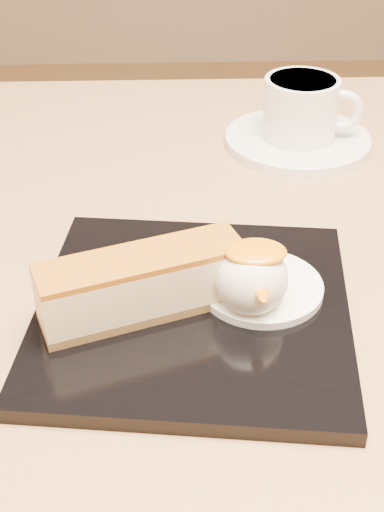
{
  "coord_description": "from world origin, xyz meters",
  "views": [
    {
      "loc": [
        -0.05,
        -0.46,
        1.05
      ],
      "look_at": [
        -0.04,
        -0.05,
        0.76
      ],
      "focal_mm": 50.0,
      "sensor_mm": 36.0,
      "label": 1
    }
  ],
  "objects_px": {
    "table": "(228,399)",
    "dessert_plate": "(193,311)",
    "cheesecake": "(142,284)",
    "coffee_cup": "(302,107)",
    "ice_cream_scoop": "(252,279)",
    "saucer": "(297,140)"
  },
  "relations": [
    {
      "from": "saucer",
      "to": "table",
      "type": "bearing_deg",
      "value": -111.86
    },
    {
      "from": "ice_cream_scoop",
      "to": "coffee_cup",
      "type": "bearing_deg",
      "value": 74.06
    },
    {
      "from": "dessert_plate",
      "to": "coffee_cup",
      "type": "xyz_separation_m",
      "value": [
        0.12,
        0.28,
        0.04
      ]
    },
    {
      "from": "table",
      "to": "dessert_plate",
      "type": "xyz_separation_m",
      "value": [
        -0.04,
        -0.07,
        0.16
      ]
    },
    {
      "from": "coffee_cup",
      "to": "saucer",
      "type": "bearing_deg",
      "value": -180.0
    },
    {
      "from": "table",
      "to": "coffee_cup",
      "type": "relative_size",
      "value": 7.94
    },
    {
      "from": "cheesecake",
      "to": "table",
      "type": "bearing_deg",
      "value": 26.85
    },
    {
      "from": "ice_cream_scoop",
      "to": "saucer",
      "type": "xyz_separation_m",
      "value": [
        0.08,
        0.28,
        -0.03
      ]
    },
    {
      "from": "cheesecake",
      "to": "coffee_cup",
      "type": "xyz_separation_m",
      "value": [
        0.16,
        0.28,
        0.01
      ]
    },
    {
      "from": "table",
      "to": "saucer",
      "type": "bearing_deg",
      "value": 68.14
    },
    {
      "from": "table",
      "to": "saucer",
      "type": "relative_size",
      "value": 5.33
    },
    {
      "from": "coffee_cup",
      "to": "table",
      "type": "bearing_deg",
      "value": -102.31
    },
    {
      "from": "coffee_cup",
      "to": "dessert_plate",
      "type": "bearing_deg",
      "value": -103.48
    },
    {
      "from": "table",
      "to": "ice_cream_scoop",
      "type": "height_order",
      "value": "ice_cream_scoop"
    },
    {
      "from": "cheesecake",
      "to": "coffee_cup",
      "type": "relative_size",
      "value": 1.46
    },
    {
      "from": "cheesecake",
      "to": "ice_cream_scoop",
      "type": "height_order",
      "value": "ice_cream_scoop"
    },
    {
      "from": "cheesecake",
      "to": "dessert_plate",
      "type": "bearing_deg",
      "value": -11.64
    },
    {
      "from": "cheesecake",
      "to": "ice_cream_scoop",
      "type": "distance_m",
      "value": 0.08
    },
    {
      "from": "table",
      "to": "dessert_plate",
      "type": "height_order",
      "value": "dessert_plate"
    },
    {
      "from": "table",
      "to": "saucer",
      "type": "distance_m",
      "value": 0.28
    },
    {
      "from": "cheesecake",
      "to": "coffee_cup",
      "type": "distance_m",
      "value": 0.32
    },
    {
      "from": "table",
      "to": "cheesecake",
      "type": "relative_size",
      "value": 5.44
    }
  ]
}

